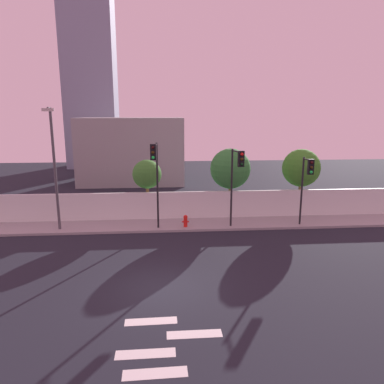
# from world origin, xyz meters

# --- Properties ---
(ground_plane) EXTENTS (80.00, 80.00, 0.00)m
(ground_plane) POSITION_xyz_m (0.00, 0.00, 0.00)
(ground_plane) COLOR black
(sidewalk) EXTENTS (36.00, 2.40, 0.15)m
(sidewalk) POSITION_xyz_m (0.00, 8.20, 0.07)
(sidewalk) COLOR gray
(sidewalk) RESTS_ON ground
(perimeter_wall) EXTENTS (36.00, 0.18, 1.80)m
(perimeter_wall) POSITION_xyz_m (0.00, 9.49, 1.05)
(perimeter_wall) COLOR silver
(perimeter_wall) RESTS_ON sidewalk
(crosswalk_marking) EXTENTS (3.34, 3.88, 0.01)m
(crosswalk_marking) POSITION_xyz_m (0.20, -4.10, 0.00)
(crosswalk_marking) COLOR silver
(crosswalk_marking) RESTS_ON ground
(traffic_light_left) EXTENTS (0.34, 1.36, 4.27)m
(traffic_light_left) POSITION_xyz_m (8.82, 6.93, 3.28)
(traffic_light_left) COLOR black
(traffic_light_left) RESTS_ON sidewalk
(traffic_light_center) EXTENTS (0.41, 1.32, 5.20)m
(traffic_light_center) POSITION_xyz_m (-0.20, 7.00, 3.91)
(traffic_light_center) COLOR black
(traffic_light_center) RESTS_ON sidewalk
(traffic_light_right) EXTENTS (0.51, 1.52, 4.80)m
(traffic_light_right) POSITION_xyz_m (4.53, 6.87, 3.65)
(traffic_light_right) COLOR black
(traffic_light_right) RESTS_ON sidewalk
(street_lamp_curbside) EXTENTS (0.79, 1.94, 7.20)m
(street_lamp_curbside) POSITION_xyz_m (-6.02, 7.51, 4.37)
(street_lamp_curbside) COLOR #4C4C51
(street_lamp_curbside) RESTS_ON sidewalk
(fire_hydrant) EXTENTS (0.44, 0.26, 0.75)m
(fire_hydrant) POSITION_xyz_m (1.57, 7.59, 0.55)
(fire_hydrant) COLOR red
(fire_hydrant) RESTS_ON sidewalk
(roadside_tree_leftmost) EXTENTS (1.96, 1.96, 4.00)m
(roadside_tree_leftmost) POSITION_xyz_m (-0.85, 10.34, 3.00)
(roadside_tree_leftmost) COLOR brown
(roadside_tree_leftmost) RESTS_ON ground
(roadside_tree_midleft) EXTENTS (2.75, 2.75, 4.70)m
(roadside_tree_midleft) POSITION_xyz_m (4.82, 10.34, 3.32)
(roadside_tree_midleft) COLOR brown
(roadside_tree_midleft) RESTS_ON ground
(roadside_tree_midright) EXTENTS (2.61, 2.61, 4.63)m
(roadside_tree_midright) POSITION_xyz_m (9.79, 10.34, 3.31)
(roadside_tree_midright) COLOR brown
(roadside_tree_midright) RESTS_ON ground
(low_building_distant) EXTENTS (10.41, 6.00, 6.60)m
(low_building_distant) POSITION_xyz_m (-2.94, 23.49, 3.30)
(low_building_distant) COLOR gray
(low_building_distant) RESTS_ON ground
(tower_on_skyline) EXTENTS (6.35, 5.00, 29.86)m
(tower_on_skyline) POSITION_xyz_m (-8.96, 35.49, 14.93)
(tower_on_skyline) COLOR gray
(tower_on_skyline) RESTS_ON ground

